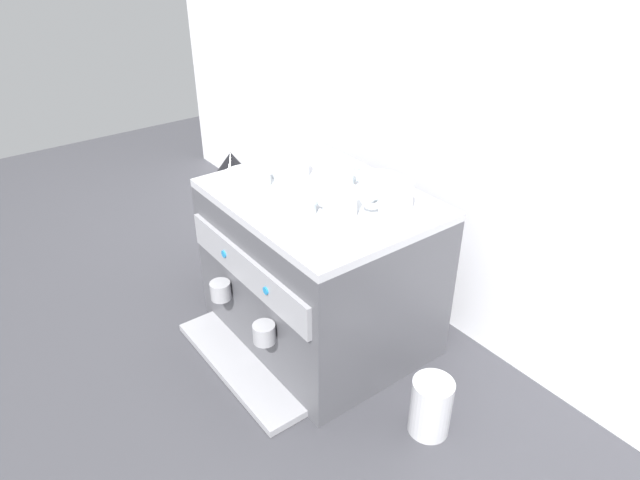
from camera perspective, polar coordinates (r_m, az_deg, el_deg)
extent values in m
plane|color=#38383D|center=(1.72, 0.00, -8.99)|extent=(4.00, 4.00, 0.00)
cube|color=silver|center=(1.66, 9.78, 10.01)|extent=(2.80, 0.03, 1.05)
cube|color=#4C4C51|center=(1.59, 0.00, -3.09)|extent=(0.58, 0.45, 0.43)
cube|color=#B7B7BC|center=(1.48, 0.00, 4.12)|extent=(0.58, 0.45, 0.02)
cube|color=#939399|center=(1.44, -7.35, -3.03)|extent=(0.54, 0.01, 0.09)
cylinder|color=#1E7AB7|center=(1.51, -9.55, -1.38)|extent=(0.02, 0.01, 0.02)
cylinder|color=#1E7AB7|center=(1.36, -5.41, -5.05)|extent=(0.02, 0.01, 0.02)
cube|color=#939399|center=(1.60, -8.03, -12.33)|extent=(0.50, 0.12, 0.02)
cylinder|color=#939399|center=(1.57, -9.89, -4.98)|extent=(0.06, 0.06, 0.05)
cylinder|color=#939399|center=(1.42, -5.58, -9.22)|extent=(0.06, 0.06, 0.05)
cylinder|color=silver|center=(1.50, 2.11, 6.31)|extent=(0.07, 0.07, 0.06)
torus|color=silver|center=(1.52, 3.61, 6.62)|extent=(0.02, 0.05, 0.05)
cylinder|color=silver|center=(1.38, 7.55, 4.29)|extent=(0.08, 0.08, 0.08)
torus|color=silver|center=(1.37, 5.32, 4.17)|extent=(0.04, 0.06, 0.06)
cylinder|color=silver|center=(1.36, 1.99, 3.77)|extent=(0.08, 0.08, 0.07)
torus|color=silver|center=(1.39, 0.17, 4.37)|extent=(0.06, 0.03, 0.06)
cylinder|color=silver|center=(1.58, -2.96, 7.20)|extent=(0.10, 0.10, 0.04)
cylinder|color=silver|center=(1.59, -2.95, 6.69)|extent=(0.06, 0.06, 0.01)
cylinder|color=silver|center=(1.48, 6.02, 5.44)|extent=(0.11, 0.11, 0.04)
cylinder|color=silver|center=(1.49, 5.99, 4.89)|extent=(0.06, 0.06, 0.01)
cylinder|color=silver|center=(1.53, -7.31, 6.05)|extent=(0.13, 0.13, 0.03)
cylinder|color=silver|center=(1.54, -7.28, 5.62)|extent=(0.07, 0.07, 0.01)
cylinder|color=silver|center=(1.39, -2.67, 3.42)|extent=(0.11, 0.11, 0.03)
cylinder|color=silver|center=(1.39, -2.66, 2.98)|extent=(0.06, 0.06, 0.01)
cylinder|color=#939399|center=(1.94, -8.33, 1.60)|extent=(0.15, 0.15, 0.33)
cone|color=black|center=(1.85, -8.81, 7.32)|extent=(0.14, 0.14, 0.09)
cylinder|color=#B7B7BC|center=(1.42, 10.99, -15.99)|extent=(0.10, 0.10, 0.15)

